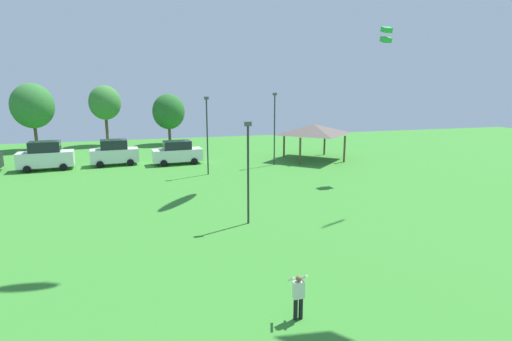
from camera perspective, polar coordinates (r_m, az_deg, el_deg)
person_standing_far_right at (r=13.40m, az=6.08°, el=-17.18°), size 0.52×0.46×1.56m
kite_flying_0 at (r=34.28m, az=18.11°, el=17.95°), size 0.68×0.76×1.29m
parked_car_second_from_left at (r=40.15m, az=-27.84°, el=1.84°), size 4.71×2.31×2.57m
parked_car_third_from_left at (r=39.95m, az=-19.57°, el=2.41°), size 4.42×2.23×2.42m
parked_car_rightmost_in_row at (r=38.98m, az=-11.18°, el=2.54°), size 4.75×2.32×2.24m
park_pavilion at (r=40.85m, az=8.24°, el=5.86°), size 6.05×5.80×3.60m
light_post_0 at (r=21.23m, az=-1.14°, el=0.57°), size 0.36×0.20×5.56m
light_post_1 at (r=37.47m, az=2.66°, el=6.49°), size 0.36×0.20×6.75m
light_post_2 at (r=33.56m, az=-6.99°, el=5.56°), size 0.36×0.20×6.51m
treeline_tree_1 at (r=53.12m, az=-29.31°, el=8.05°), size 4.69×4.69×7.69m
treeline_tree_2 at (r=53.93m, az=-20.78°, el=9.03°), size 3.87×3.87×7.44m
treeline_tree_3 at (r=52.52m, az=-12.38°, el=8.21°), size 4.06×4.06×6.38m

